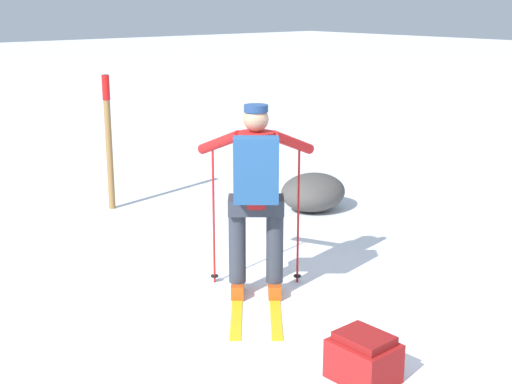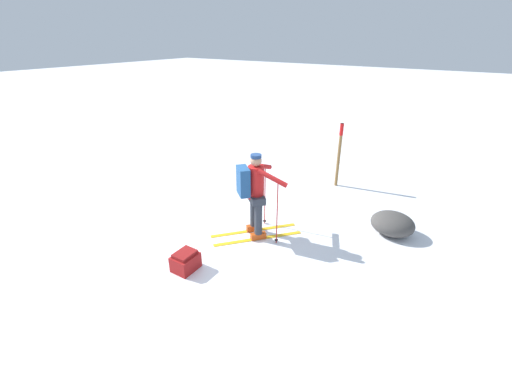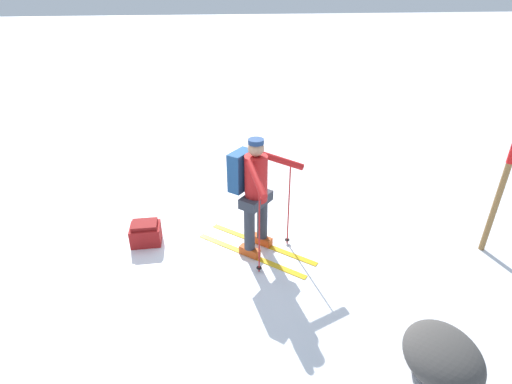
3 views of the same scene
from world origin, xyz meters
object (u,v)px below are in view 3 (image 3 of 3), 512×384
Objects in this scene: dropped_backpack at (146,233)px; skier at (254,189)px; rock_boulder at (443,356)px; trail_marker at (500,190)px.

skier is at bearing 77.24° from dropped_backpack.
skier is at bearing -145.03° from rock_boulder.
rock_boulder is at bearing 34.97° from skier.
skier reaches higher than trail_marker.
rock_boulder reaches higher than dropped_backpack.
trail_marker is (0.40, 3.28, -0.02)m from skier.
rock_boulder is at bearing -42.27° from trail_marker.
skier is 2.86m from rock_boulder.
skier is 1.02× the size of trail_marker.
trail_marker is at bearing 137.73° from rock_boulder.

